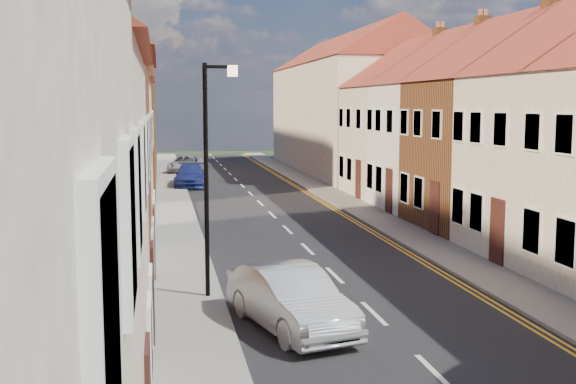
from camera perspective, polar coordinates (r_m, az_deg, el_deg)
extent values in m
cube|color=black|center=(29.34, -0.04, -3.01)|extent=(7.00, 90.00, 0.02)
cube|color=#9E9A90|center=(28.90, -8.67, -3.14)|extent=(1.80, 90.00, 0.12)
cube|color=#9E9A90|center=(30.40, 8.16, -2.63)|extent=(1.80, 90.00, 0.12)
cube|color=brown|center=(30.96, 17.56, 2.77)|extent=(8.00, 5.80, 6.00)
cube|color=brown|center=(29.04, 20.09, 12.70)|extent=(0.60, 0.60, 1.60)
cube|color=silver|center=(35.82, 13.55, 3.43)|extent=(8.00, 5.00, 6.00)
cube|color=brown|center=(34.17, 15.10, 11.95)|extent=(0.60, 0.60, 1.60)
cube|color=#EFE6C9|center=(40.82, 10.51, 3.91)|extent=(8.00, 5.80, 6.00)
cube|color=brown|center=(38.75, 11.90, 11.42)|extent=(0.60, 0.60, 1.60)
cube|color=#EFE6C9|center=(22.80, -20.79, 1.00)|extent=(8.00, 6.10, 5.80)
cube|color=#EFE6C9|center=(55.36, 4.93, 5.81)|extent=(8.00, 24.00, 8.00)
cube|color=brown|center=(48.64, -15.20, 5.44)|extent=(8.00, 24.00, 8.00)
cylinder|color=black|center=(18.59, -6.48, 0.84)|extent=(0.12, 0.12, 6.00)
cube|color=black|center=(18.53, -5.51, 9.82)|extent=(0.70, 0.08, 0.08)
cube|color=#FFD899|center=(18.56, -4.41, 9.51)|extent=(0.25, 0.15, 0.28)
imported|color=#B0B5B9|center=(16.46, 0.19, -8.44)|extent=(2.58, 4.57, 1.43)
imported|color=navy|center=(45.01, -7.72, 1.28)|extent=(2.24, 4.84, 1.37)
imported|color=silver|center=(54.04, -8.09, 2.19)|extent=(3.01, 5.06, 1.32)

